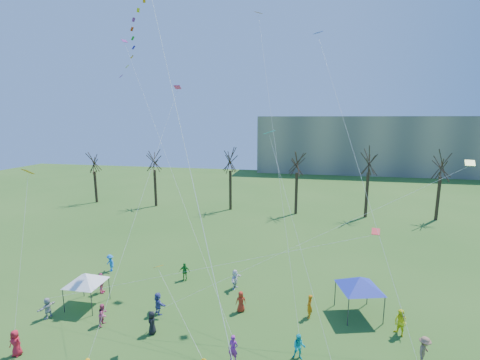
% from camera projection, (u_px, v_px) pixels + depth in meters
% --- Properties ---
extents(distant_building, '(60.00, 14.00, 15.00)m').
position_uv_depth(distant_building, '(372.00, 145.00, 89.65)').
color(distant_building, gray).
rests_on(distant_building, ground).
extents(bare_tree_row, '(70.78, 6.33, 10.44)m').
position_uv_depth(bare_tree_row, '(302.00, 169.00, 50.24)').
color(bare_tree_row, black).
rests_on(bare_tree_row, ground).
extents(big_box_kite, '(5.25, 6.17, 25.16)m').
position_uv_depth(big_box_kite, '(140.00, 27.00, 19.72)').
color(big_box_kite, red).
rests_on(big_box_kite, ground).
extents(canopy_tent_white, '(3.60, 3.60, 2.70)m').
position_uv_depth(canopy_tent_white, '(86.00, 278.00, 25.73)').
color(canopy_tent_white, '#3F3F44').
rests_on(canopy_tent_white, ground).
extents(canopy_tent_blue, '(3.87, 3.87, 3.01)m').
position_uv_depth(canopy_tent_blue, '(360.00, 283.00, 24.50)').
color(canopy_tent_blue, '#3F3F44').
rests_on(canopy_tent_blue, ground).
extents(festival_crowd, '(26.48, 14.58, 1.84)m').
position_uv_depth(festival_crowd, '(216.00, 320.00, 22.86)').
color(festival_crowd, red).
rests_on(festival_crowd, ground).
extents(small_kites_aloft, '(29.85, 17.19, 33.65)m').
position_uv_depth(small_kites_aloft, '(236.00, 134.00, 24.67)').
color(small_kites_aloft, orange).
rests_on(small_kites_aloft, ground).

